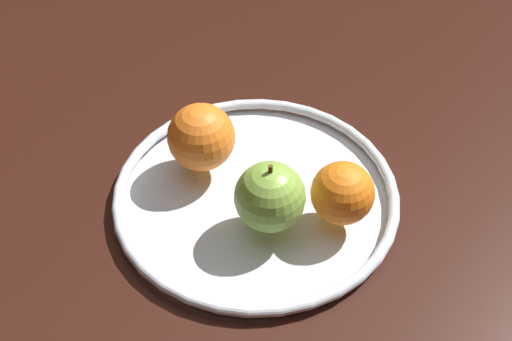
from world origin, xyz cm
name	(u,v)px	position (x,y,z in cm)	size (l,w,h in cm)	color
ground_plane	(256,213)	(0.00, 0.00, -2.00)	(120.37, 120.37, 4.00)	black
fruit_bowl	(256,196)	(0.00, 0.00, 0.92)	(30.60, 30.60, 1.80)	silver
apple	(270,197)	(2.55, 3.58, 5.38)	(7.16, 7.16, 7.96)	#82B441
orange_front_left	(343,193)	(-2.42, 8.94, 5.04)	(6.47, 6.47, 6.47)	orange
orange_front_right	(204,135)	(-0.43, -7.27, 5.47)	(7.34, 7.34, 7.34)	orange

